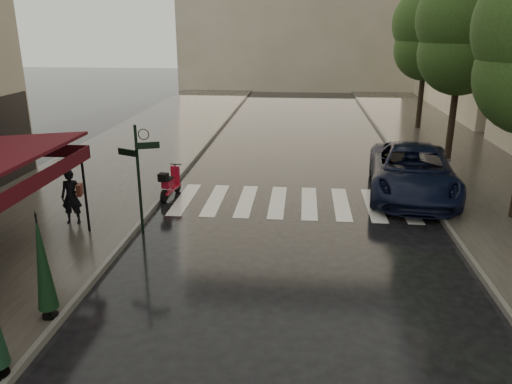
% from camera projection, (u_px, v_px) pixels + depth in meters
% --- Properties ---
extents(ground, '(120.00, 120.00, 0.00)m').
position_uv_depth(ground, '(154.00, 288.00, 11.16)').
color(ground, black).
rests_on(ground, ground).
extents(sidewalk_near, '(6.00, 60.00, 0.12)m').
position_uv_depth(sidewalk_near, '(133.00, 152.00, 22.87)').
color(sidewalk_near, '#38332D').
rests_on(sidewalk_near, ground).
extents(sidewalk_far, '(5.50, 60.00, 0.12)m').
position_uv_depth(sidewalk_far, '(465.00, 160.00, 21.56)').
color(sidewalk_far, '#38332D').
rests_on(sidewalk_far, ground).
extents(curb_near, '(0.12, 60.00, 0.16)m').
position_uv_depth(curb_near, '(199.00, 154.00, 22.59)').
color(curb_near, '#595651').
rests_on(curb_near, ground).
extents(curb_far, '(0.12, 60.00, 0.16)m').
position_uv_depth(curb_far, '(399.00, 158.00, 21.80)').
color(curb_far, '#595651').
rests_on(curb_far, ground).
extents(crosswalk, '(7.85, 3.20, 0.01)m').
position_uv_depth(crosswalk, '(293.00, 202.00, 16.56)').
color(crosswalk, silver).
rests_on(crosswalk, ground).
extents(signpost, '(1.17, 0.29, 3.10)m').
position_uv_depth(signpost, '(139.00, 171.00, 13.52)').
color(signpost, black).
rests_on(signpost, ground).
extents(tree_mid, '(3.80, 3.80, 8.34)m').
position_uv_depth(tree_mid, '(464.00, 25.00, 19.88)').
color(tree_mid, black).
rests_on(tree_mid, sidewalk_far).
extents(tree_far, '(3.80, 3.80, 8.16)m').
position_uv_depth(tree_far, '(428.00, 28.00, 26.51)').
color(tree_far, black).
rests_on(tree_far, sidewalk_far).
extents(pedestrian_with_umbrella, '(1.07, 1.09, 2.41)m').
position_uv_depth(pedestrian_with_umbrella, '(68.00, 170.00, 14.05)').
color(pedestrian_with_umbrella, black).
rests_on(pedestrian_with_umbrella, sidewalk_near).
extents(scooter, '(0.53, 1.58, 1.04)m').
position_uv_depth(scooter, '(170.00, 184.00, 16.87)').
color(scooter, black).
rests_on(scooter, ground).
extents(parked_car, '(3.44, 6.30, 1.67)m').
position_uv_depth(parked_car, '(412.00, 171.00, 17.09)').
color(parked_car, black).
rests_on(parked_car, ground).
extents(parasol_front, '(0.39, 0.39, 2.18)m').
position_uv_depth(parasol_front, '(42.00, 263.00, 9.48)').
color(parasol_front, black).
rests_on(parasol_front, sidewalk_near).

